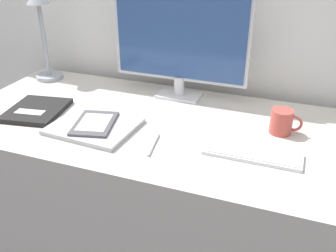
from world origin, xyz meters
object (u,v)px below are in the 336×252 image
(coffee_mug, at_px, (282,122))
(desk_lamp, at_px, (42,24))
(ereader, at_px, (95,123))
(keyboard, at_px, (252,154))
(pen, at_px, (154,145))
(monitor, at_px, (180,39))
(laptop, at_px, (93,127))
(notebook, at_px, (37,110))

(coffee_mug, bearing_deg, desk_lamp, 170.89)
(ereader, distance_m, desk_lamp, 0.66)
(keyboard, relative_size, pen, 2.16)
(ereader, relative_size, desk_lamp, 0.52)
(monitor, bearing_deg, laptop, -116.42)
(laptop, bearing_deg, notebook, 171.31)
(monitor, height_order, keyboard, monitor)
(laptop, height_order, pen, laptop)
(monitor, relative_size, ereader, 2.59)
(monitor, bearing_deg, coffee_mug, -22.51)
(keyboard, relative_size, ereader, 1.41)
(ereader, xyz_separation_m, coffee_mug, (0.64, 0.21, 0.02))
(monitor, relative_size, notebook, 2.15)
(monitor, relative_size, laptop, 1.84)
(monitor, relative_size, keyboard, 1.84)
(keyboard, distance_m, coffee_mug, 0.21)
(monitor, xyz_separation_m, ereader, (-0.19, -0.39, -0.23))
(coffee_mug, bearing_deg, monitor, 157.49)
(keyboard, bearing_deg, laptop, -178.11)
(monitor, distance_m, pen, 0.50)
(keyboard, xyz_separation_m, coffee_mug, (0.07, 0.19, 0.04))
(monitor, height_order, laptop, monitor)
(monitor, height_order, notebook, monitor)
(monitor, xyz_separation_m, desk_lamp, (-0.67, -0.01, 0.01))
(laptop, distance_m, pen, 0.26)
(laptop, bearing_deg, ereader, 49.96)
(ereader, bearing_deg, pen, -9.16)
(ereader, bearing_deg, notebook, 172.25)
(notebook, bearing_deg, laptop, -8.69)
(desk_lamp, xyz_separation_m, coffee_mug, (1.12, -0.18, -0.22))
(desk_lamp, distance_m, pen, 0.88)
(pen, bearing_deg, monitor, 97.44)
(monitor, xyz_separation_m, coffee_mug, (0.45, -0.19, -0.21))
(ereader, xyz_separation_m, desk_lamp, (-0.48, 0.39, 0.24))
(monitor, distance_m, coffee_mug, 0.53)
(monitor, bearing_deg, notebook, -143.82)
(keyboard, relative_size, desk_lamp, 0.74)
(monitor, distance_m, desk_lamp, 0.67)
(keyboard, bearing_deg, desk_lamp, 160.60)
(coffee_mug, bearing_deg, ereader, -162.33)
(desk_lamp, relative_size, notebook, 1.59)
(laptop, height_order, desk_lamp, desk_lamp)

